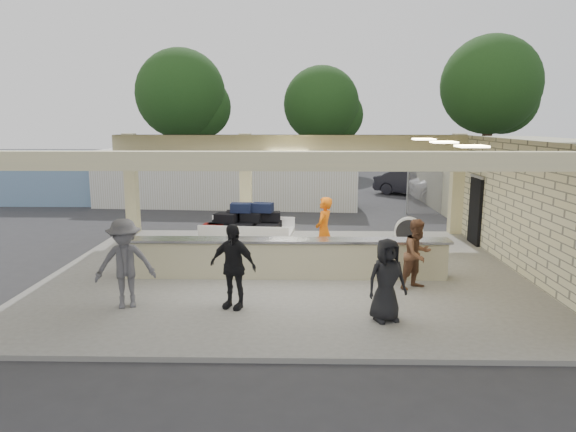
{
  "coord_description": "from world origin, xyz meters",
  "views": [
    {
      "loc": [
        0.34,
        -12.92,
        3.97
      ],
      "look_at": [
        0.05,
        1.0,
        1.38
      ],
      "focal_mm": 32.0,
      "sensor_mm": 36.0,
      "label": 1
    }
  ],
  "objects_px": {
    "car_dark": "(413,183)",
    "container_white": "(226,179)",
    "container_blue": "(87,178)",
    "passenger_b": "(233,266)",
    "baggage_counter": "(285,258)",
    "passenger_c": "(125,263)",
    "passenger_d": "(387,280)",
    "car_white_a": "(462,187)",
    "baggage_handler": "(324,231)",
    "luggage_cart": "(246,227)",
    "car_white_b": "(520,183)",
    "drum_fan": "(409,232)",
    "passenger_a": "(417,254)"
  },
  "relations": [
    {
      "from": "passenger_c",
      "to": "car_white_a",
      "type": "xyz_separation_m",
      "value": [
        11.77,
        15.34,
        -0.33
      ]
    },
    {
      "from": "luggage_cart",
      "to": "car_dark",
      "type": "relative_size",
      "value": 0.67
    },
    {
      "from": "car_white_a",
      "to": "car_dark",
      "type": "height_order",
      "value": "car_white_a"
    },
    {
      "from": "baggage_counter",
      "to": "luggage_cart",
      "type": "height_order",
      "value": "luggage_cart"
    },
    {
      "from": "baggage_counter",
      "to": "car_white_a",
      "type": "height_order",
      "value": "car_white_a"
    },
    {
      "from": "baggage_handler",
      "to": "passenger_c",
      "type": "relative_size",
      "value": 0.98
    },
    {
      "from": "passenger_a",
      "to": "container_blue",
      "type": "height_order",
      "value": "container_blue"
    },
    {
      "from": "luggage_cart",
      "to": "car_white_a",
      "type": "bearing_deg",
      "value": 53.95
    },
    {
      "from": "baggage_handler",
      "to": "car_white_b",
      "type": "distance_m",
      "value": 17.6
    },
    {
      "from": "luggage_cart",
      "to": "drum_fan",
      "type": "height_order",
      "value": "luggage_cart"
    },
    {
      "from": "passenger_b",
      "to": "passenger_d",
      "type": "xyz_separation_m",
      "value": [
        3.08,
        -0.64,
        -0.07
      ]
    },
    {
      "from": "passenger_c",
      "to": "drum_fan",
      "type": "bearing_deg",
      "value": 20.1
    },
    {
      "from": "drum_fan",
      "to": "passenger_a",
      "type": "xyz_separation_m",
      "value": [
        -0.62,
        -3.86,
        0.31
      ]
    },
    {
      "from": "car_dark",
      "to": "container_white",
      "type": "distance_m",
      "value": 10.31
    },
    {
      "from": "car_dark",
      "to": "baggage_counter",
      "type": "bearing_deg",
      "value": -170.11
    },
    {
      "from": "passenger_c",
      "to": "passenger_d",
      "type": "bearing_deg",
      "value": -23.27
    },
    {
      "from": "passenger_d",
      "to": "car_white_a",
      "type": "bearing_deg",
      "value": 49.42
    },
    {
      "from": "luggage_cart",
      "to": "baggage_handler",
      "type": "distance_m",
      "value": 2.5
    },
    {
      "from": "passenger_a",
      "to": "car_white_a",
      "type": "bearing_deg",
      "value": 34.53
    },
    {
      "from": "passenger_a",
      "to": "luggage_cart",
      "type": "bearing_deg",
      "value": 109.65
    },
    {
      "from": "passenger_b",
      "to": "car_dark",
      "type": "height_order",
      "value": "passenger_b"
    },
    {
      "from": "passenger_c",
      "to": "passenger_d",
      "type": "height_order",
      "value": "passenger_c"
    },
    {
      "from": "drum_fan",
      "to": "passenger_a",
      "type": "distance_m",
      "value": 3.92
    },
    {
      "from": "baggage_counter",
      "to": "passenger_b",
      "type": "relative_size",
      "value": 4.56
    },
    {
      "from": "container_white",
      "to": "luggage_cart",
      "type": "bearing_deg",
      "value": -74.35
    },
    {
      "from": "passenger_b",
      "to": "passenger_c",
      "type": "relative_size",
      "value": 0.95
    },
    {
      "from": "passenger_c",
      "to": "baggage_counter",
      "type": "bearing_deg",
      "value": 17.09
    },
    {
      "from": "car_white_a",
      "to": "container_white",
      "type": "bearing_deg",
      "value": 102.32
    },
    {
      "from": "baggage_counter",
      "to": "luggage_cart",
      "type": "distance_m",
      "value": 2.62
    },
    {
      "from": "baggage_handler",
      "to": "passenger_b",
      "type": "distance_m",
      "value": 3.91
    },
    {
      "from": "car_white_b",
      "to": "container_blue",
      "type": "bearing_deg",
      "value": 124.44
    },
    {
      "from": "baggage_counter",
      "to": "baggage_handler",
      "type": "xyz_separation_m",
      "value": [
        1.02,
        1.17,
        0.44
      ]
    },
    {
      "from": "passenger_b",
      "to": "car_dark",
      "type": "distance_m",
      "value": 18.91
    },
    {
      "from": "drum_fan",
      "to": "container_white",
      "type": "relative_size",
      "value": 0.08
    },
    {
      "from": "car_white_b",
      "to": "container_white",
      "type": "height_order",
      "value": "container_white"
    },
    {
      "from": "luggage_cart",
      "to": "car_white_b",
      "type": "distance_m",
      "value": 18.29
    },
    {
      "from": "baggage_handler",
      "to": "passenger_d",
      "type": "distance_m",
      "value": 4.11
    },
    {
      "from": "baggage_counter",
      "to": "container_blue",
      "type": "xyz_separation_m",
      "value": [
        -9.97,
        12.18,
        0.67
      ]
    },
    {
      "from": "car_white_a",
      "to": "luggage_cart",
      "type": "bearing_deg",
      "value": 141.69
    },
    {
      "from": "baggage_counter",
      "to": "passenger_a",
      "type": "bearing_deg",
      "value": -14.93
    },
    {
      "from": "car_white_a",
      "to": "car_white_b",
      "type": "bearing_deg",
      "value": -61.15
    },
    {
      "from": "baggage_handler",
      "to": "container_white",
      "type": "height_order",
      "value": "container_white"
    },
    {
      "from": "car_white_b",
      "to": "car_dark",
      "type": "height_order",
      "value": "car_white_b"
    },
    {
      "from": "car_white_b",
      "to": "passenger_c",
      "type": "bearing_deg",
      "value": 165.49
    },
    {
      "from": "container_blue",
      "to": "passenger_b",
      "type": "bearing_deg",
      "value": -58.12
    },
    {
      "from": "car_white_a",
      "to": "baggage_counter",
      "type": "bearing_deg",
      "value": 150.63
    },
    {
      "from": "baggage_handler",
      "to": "car_white_a",
      "type": "relative_size",
      "value": 0.37
    },
    {
      "from": "baggage_counter",
      "to": "drum_fan",
      "type": "distance_m",
      "value": 4.8
    },
    {
      "from": "car_dark",
      "to": "passenger_c",
      "type": "bearing_deg",
      "value": -176.3
    },
    {
      "from": "luggage_cart",
      "to": "container_blue",
      "type": "relative_size",
      "value": 0.28
    }
  ]
}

